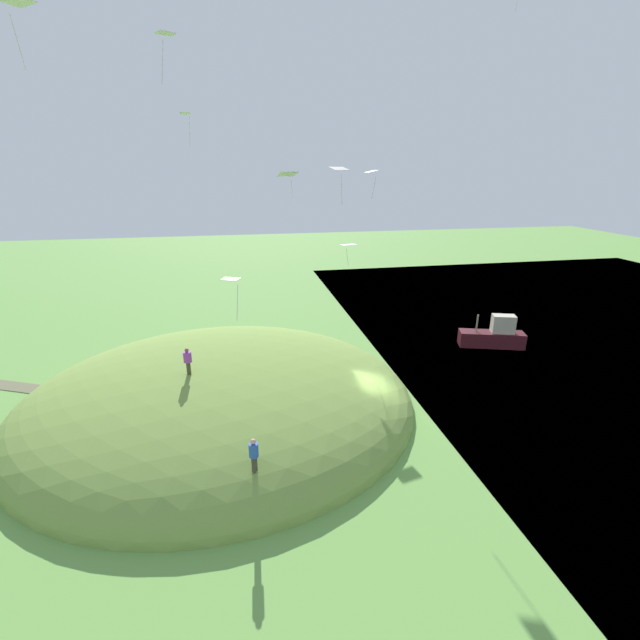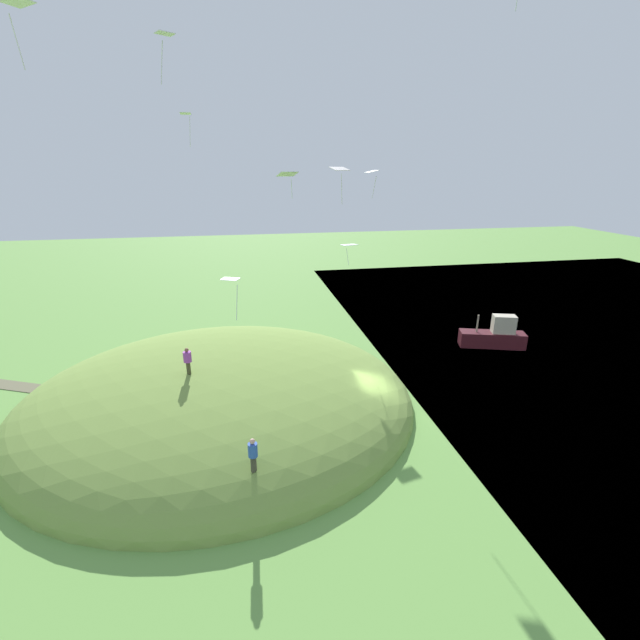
% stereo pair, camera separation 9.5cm
% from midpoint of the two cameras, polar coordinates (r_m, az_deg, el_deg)
% --- Properties ---
extents(ground_plane, '(160.00, 160.00, 0.00)m').
position_cam_midpoint_polar(ground_plane, '(28.42, 7.56, -11.57)').
color(ground_plane, '#659945').
extents(grass_hill, '(25.15, 23.57, 6.34)m').
position_cam_midpoint_polar(grass_hill, '(29.70, -12.86, -10.46)').
color(grass_hill, olive).
rests_on(grass_hill, ground_plane).
extents(dirt_path, '(12.15, 6.28, 0.04)m').
position_cam_midpoint_polar(dirt_path, '(37.69, -35.11, -7.06)').
color(dirt_path, '#676448').
rests_on(dirt_path, ground_plane).
extents(boat_on_lake, '(5.53, 2.95, 2.82)m').
position_cam_midpoint_polar(boat_on_lake, '(40.04, 21.93, -1.95)').
color(boat_on_lake, '#43141B').
rests_on(boat_on_lake, lake_water).
extents(person_with_child, '(0.65, 0.65, 1.63)m').
position_cam_midpoint_polar(person_with_child, '(26.35, -16.88, -4.80)').
color(person_with_child, '#3D3C24').
rests_on(person_with_child, grass_hill).
extents(person_watching_kites, '(0.59, 0.59, 1.69)m').
position_cam_midpoint_polar(person_watching_kites, '(20.00, -8.65, -16.65)').
color(person_watching_kites, '#3D392F').
rests_on(person_watching_kites, grass_hill).
extents(kite_0, '(0.81, 0.75, 1.72)m').
position_cam_midpoint_polar(kite_0, '(20.23, -19.59, 31.40)').
color(kite_0, white).
extents(kite_1, '(1.36, 1.12, 1.57)m').
position_cam_midpoint_polar(kite_1, '(27.52, -4.16, 18.45)').
color(kite_1, white).
extents(kite_2, '(0.97, 0.83, 2.08)m').
position_cam_midpoint_polar(kite_2, '(21.39, -11.42, 4.84)').
color(kite_2, white).
extents(kite_3, '(1.34, 1.07, 1.67)m').
position_cam_midpoint_polar(kite_3, '(33.47, 3.89, 9.72)').
color(kite_3, white).
extents(kite_4, '(0.73, 0.52, 2.17)m').
position_cam_midpoint_polar(kite_4, '(33.96, -17.03, 24.10)').
color(kite_4, silver).
extents(kite_5, '(1.23, 1.20, 1.91)m').
position_cam_midpoint_polar(kite_5, '(19.50, -34.80, 30.76)').
color(kite_5, silver).
extents(kite_7, '(1.36, 1.19, 2.29)m').
position_cam_midpoint_polar(kite_7, '(28.71, 2.68, 18.99)').
color(kite_7, silver).
extents(kite_8, '(0.81, 1.16, 2.02)m').
position_cam_midpoint_polar(kite_8, '(33.89, 6.90, 18.62)').
color(kite_8, silver).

